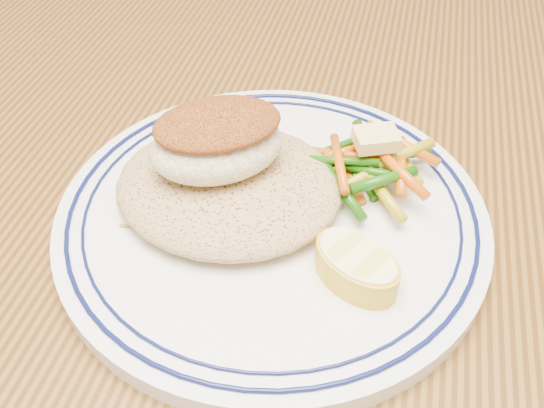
{
  "coord_description": "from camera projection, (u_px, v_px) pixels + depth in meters",
  "views": [
    {
      "loc": [
        0.03,
        -0.3,
        1.05
      ],
      "look_at": [
        -0.04,
        -0.02,
        0.77
      ],
      "focal_mm": 40.0,
      "sensor_mm": 36.0,
      "label": 1
    }
  ],
  "objects": [
    {
      "name": "dining_table",
      "position": [
        318.0,
        301.0,
        0.5
      ],
      "size": [
        1.5,
        0.9,
        0.75
      ],
      "color": "#472A0E",
      "rests_on": "ground"
    },
    {
      "name": "lemon_wedge",
      "position": [
        356.0,
        265.0,
        0.36
      ],
      "size": [
        0.07,
        0.07,
        0.02
      ],
      "color": "yellow",
      "rests_on": "plate"
    },
    {
      "name": "fish_fillet",
      "position": [
        217.0,
        140.0,
        0.39
      ],
      "size": [
        0.11,
        0.1,
        0.04
      ],
      "color": "#F0E3C6",
      "rests_on": "rice_pilaf"
    },
    {
      "name": "vegetable_pile",
      "position": [
        369.0,
        166.0,
        0.43
      ],
      "size": [
        0.1,
        0.1,
        0.03
      ],
      "color": "#1A500A",
      "rests_on": "plate"
    },
    {
      "name": "butter_pat",
      "position": [
        376.0,
        139.0,
        0.42
      ],
      "size": [
        0.04,
        0.03,
        0.01
      ],
      "primitive_type": "cube",
      "rotation": [
        0.0,
        0.0,
        0.4
      ],
      "color": "#F1D275",
      "rests_on": "vegetable_pile"
    },
    {
      "name": "rice_pilaf",
      "position": [
        229.0,
        182.0,
        0.41
      ],
      "size": [
        0.16,
        0.14,
        0.03
      ],
      "primitive_type": "ellipsoid",
      "color": "#A18250",
      "rests_on": "plate"
    },
    {
      "name": "plate",
      "position": [
        272.0,
        215.0,
        0.42
      ],
      "size": [
        0.29,
        0.29,
        0.02
      ],
      "color": "white",
      "rests_on": "dining_table"
    }
  ]
}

